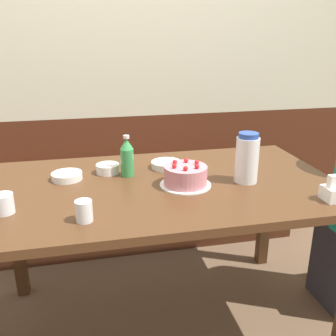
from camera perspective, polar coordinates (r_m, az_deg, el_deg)
The scene contains 12 objects.
ground_plane at distance 2.06m, azimuth -0.77°, elevation -22.36°, with size 12.00×12.00×0.00m, color brown.
back_wall at distance 2.57m, azimuth -5.80°, elevation 16.70°, with size 4.80×0.04×2.50m.
bench_seat at distance 2.62m, azimuth -4.46°, elevation -6.47°, with size 2.14×0.38×0.46m.
dining_table at distance 1.68m, azimuth -0.88°, elevation -5.00°, with size 1.54×0.89×0.76m.
birthday_cake at distance 1.61m, azimuth 2.69°, elevation -1.22°, with size 0.22×0.22×0.11m.
water_pitcher at distance 1.67m, azimuth 11.94°, elevation 1.46°, with size 0.10×0.10×0.22m.
soju_bottle at distance 1.72m, azimuth -6.27°, elevation 1.68°, with size 0.06×0.06×0.19m.
bowl_soup_white at distance 1.83m, azimuth -0.25°, elevation 0.51°, with size 0.15×0.15×0.03m.
bowl_rice_small at distance 1.79m, azimuth -9.16°, elevation -0.09°, with size 0.11×0.11×0.04m.
bowl_side_dish at distance 1.75m, azimuth -15.15°, elevation -1.19°, with size 0.14×0.14×0.03m.
glass_water_tall at distance 1.49m, azimuth -23.77°, elevation -5.01°, with size 0.07×0.07×0.07m.
glass_tumbler_short at distance 1.34m, azimuth -12.68°, elevation -6.41°, with size 0.06×0.06×0.08m.
Camera 1 is at (-0.30, -1.50, 1.38)m, focal length 40.00 mm.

